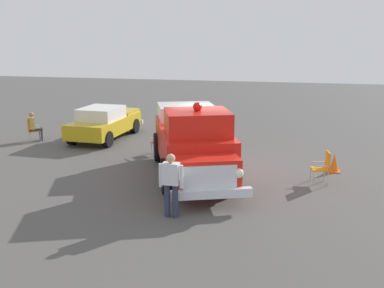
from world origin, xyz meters
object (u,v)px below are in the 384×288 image
at_px(lawn_chair_near_truck, 31,128).
at_px(lawn_chair_spare, 324,165).
at_px(vintage_fire_truck, 193,140).
at_px(spectator_seated, 34,125).
at_px(spectator_standing, 171,181).
at_px(lawn_chair_by_car, 161,140).
at_px(classic_hot_rod, 105,122).
at_px(traffic_cone, 334,163).

xyz_separation_m(lawn_chair_near_truck, lawn_chair_spare, (-3.11, -12.13, 0.00)).
xyz_separation_m(vintage_fire_truck, spectator_seated, (3.32, 7.86, -0.50)).
distance_m(lawn_chair_near_truck, spectator_standing, 10.61).
xyz_separation_m(vintage_fire_truck, lawn_chair_near_truck, (3.24, 7.96, -0.61)).
relative_size(spectator_seated, spectator_standing, 0.77).
height_order(vintage_fire_truck, lawn_chair_by_car, vintage_fire_truck).
height_order(lawn_chair_near_truck, lawn_chair_by_car, same).
relative_size(classic_hot_rod, lawn_chair_near_truck, 4.36).
bearing_deg(vintage_fire_truck, lawn_chair_near_truck, 67.83).
bearing_deg(spectator_seated, lawn_chair_by_car, -98.91).
bearing_deg(spectator_standing, lawn_chair_near_truck, 50.41).
xyz_separation_m(lawn_chair_spare, spectator_standing, (-3.65, 3.96, 0.37)).
bearing_deg(lawn_chair_near_truck, spectator_seated, -52.74).
distance_m(vintage_fire_truck, lawn_chair_spare, 4.21).
height_order(lawn_chair_near_truck, spectator_seated, spectator_seated).
bearing_deg(vintage_fire_truck, spectator_standing, -176.56).
relative_size(vintage_fire_truck, traffic_cone, 9.97).
height_order(vintage_fire_truck, spectator_seated, vintage_fire_truck).
height_order(classic_hot_rod, lawn_chair_near_truck, classic_hot_rod).
xyz_separation_m(lawn_chair_by_car, spectator_seated, (0.95, 6.03, 0.11)).
xyz_separation_m(spectator_seated, spectator_standing, (-6.84, -8.07, 0.27)).
height_order(vintage_fire_truck, lawn_chair_spare, vintage_fire_truck).
xyz_separation_m(classic_hot_rod, traffic_cone, (-3.05, -9.65, -0.44)).
bearing_deg(spectator_seated, spectator_standing, -130.29).
height_order(lawn_chair_by_car, lawn_chair_spare, same).
xyz_separation_m(lawn_chair_by_car, lawn_chair_spare, (-2.24, -5.99, 0.00)).
bearing_deg(lawn_chair_spare, lawn_chair_by_car, 69.47).
distance_m(spectator_seated, spectator_standing, 10.58).
bearing_deg(lawn_chair_spare, classic_hot_rod, 64.59).
xyz_separation_m(lawn_chair_spare, traffic_cone, (1.33, -0.44, -0.28)).
distance_m(lawn_chair_spare, spectator_standing, 5.39).
bearing_deg(lawn_chair_by_car, traffic_cone, -98.07).
height_order(lawn_chair_by_car, spectator_seated, spectator_seated).
distance_m(classic_hot_rod, spectator_standing, 9.60).
bearing_deg(vintage_fire_truck, lawn_chair_spare, -88.15).
distance_m(classic_hot_rod, lawn_chair_by_car, 3.88).
distance_m(lawn_chair_by_car, spectator_seated, 6.11).
bearing_deg(lawn_chair_near_truck, classic_hot_rod, -66.41).
distance_m(lawn_chair_by_car, spectator_standing, 6.24).
height_order(lawn_chair_by_car, traffic_cone, lawn_chair_by_car).
bearing_deg(traffic_cone, lawn_chair_by_car, 81.93).
xyz_separation_m(spectator_standing, traffic_cone, (4.98, -4.39, -0.66)).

